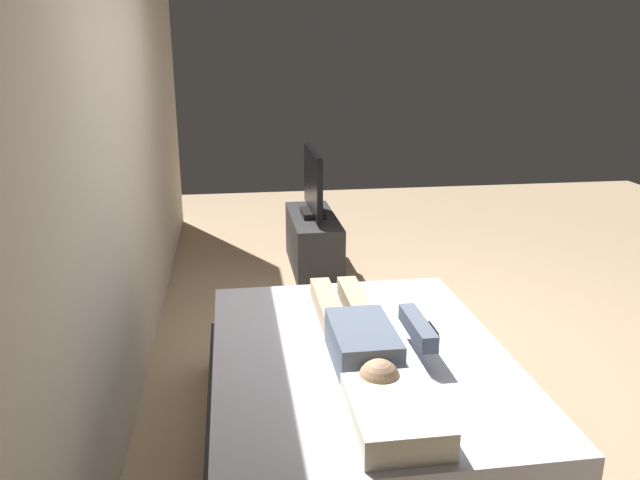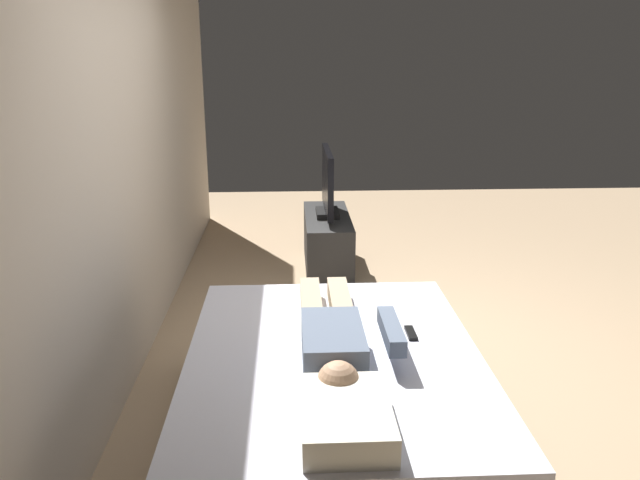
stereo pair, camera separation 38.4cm
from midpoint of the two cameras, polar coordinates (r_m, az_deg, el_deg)
The scene contains 8 objects.
ground_plane at distance 4.16m, azimuth 4.08°, elevation -10.67°, with size 10.00×10.00×0.00m, color tan.
back_wall at distance 4.10m, azimuth -19.90°, elevation 8.62°, with size 6.40×0.10×2.80m, color beige.
bed at distance 3.17m, azimuth 0.05°, elevation -14.73°, with size 1.92×1.49×0.54m.
pillow at distance 2.46m, azimuth 2.29°, elevation -15.85°, with size 0.48×0.34×0.12m, color silver.
person at distance 3.02m, azimuth 0.02°, elevation -8.67°, with size 1.26×0.46×0.18m.
remote at distance 3.26m, azimuth 6.75°, elevation -8.16°, with size 0.15×0.04×0.02m, color black.
tv_stand at distance 5.65m, azimuth -2.58°, elevation -0.22°, with size 1.10×0.40×0.50m, color #2D2D2D.
tv at distance 5.52m, azimuth -2.66°, elevation 5.09°, with size 0.88×0.20×0.59m.
Camera 1 is at (-3.57, 1.01, 1.94)m, focal length 34.89 mm.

